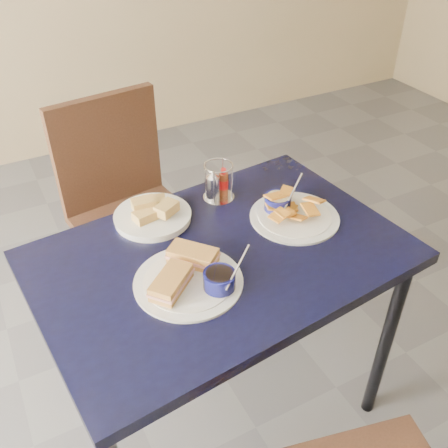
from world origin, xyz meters
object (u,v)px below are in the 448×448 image
sandwich_plate (191,275)px  bread_basket (153,214)px  chair_far (127,196)px  condiment_caddy (217,184)px  plantain_plate (289,211)px  dining_table (221,270)px

sandwich_plate → bread_basket: size_ratio=1.28×
chair_far → condiment_caddy: 0.55m
condiment_caddy → plantain_plate: bearing=-51.8°
chair_far → plantain_plate: bearing=-60.9°
sandwich_plate → plantain_plate: (0.42, 0.14, -0.00)m
sandwich_plate → bread_basket: bearing=87.9°
chair_far → sandwich_plate: (-0.06, -0.80, 0.22)m
dining_table → chair_far: bearing=96.3°
bread_basket → condiment_caddy: size_ratio=1.84×
chair_far → plantain_plate: (0.37, -0.66, 0.21)m
bread_basket → condiment_caddy: condiment_caddy is taller
bread_basket → dining_table: bearing=-64.3°
plantain_plate → bread_basket: size_ratio=1.19×
dining_table → plantain_plate: bearing=12.6°
sandwich_plate → condiment_caddy: condiment_caddy is taller
dining_table → bread_basket: (-0.12, 0.25, 0.10)m
sandwich_plate → bread_basket: 0.33m
sandwich_plate → chair_far: bearing=86.0°
dining_table → bread_basket: 0.30m
dining_table → sandwich_plate: (-0.13, -0.08, 0.10)m
chair_far → bread_basket: chair_far is taller
dining_table → condiment_caddy: size_ratio=8.64×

